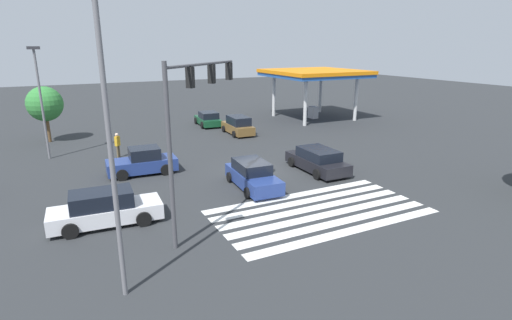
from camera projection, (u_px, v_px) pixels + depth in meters
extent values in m
plane|color=#2B2D30|center=(256.00, 172.00, 25.60)|extent=(139.34, 139.34, 0.00)
cube|color=silver|center=(352.00, 231.00, 17.58)|extent=(10.46, 0.60, 0.01)
cube|color=silver|center=(338.00, 222.00, 18.39)|extent=(10.46, 0.60, 0.01)
cube|color=silver|center=(326.00, 215.00, 19.20)|extent=(10.46, 0.60, 0.01)
cube|color=silver|center=(314.00, 208.00, 20.02)|extent=(10.46, 0.60, 0.01)
cube|color=silver|center=(304.00, 202.00, 20.83)|extent=(10.46, 0.60, 0.01)
cube|color=silver|center=(294.00, 196.00, 21.65)|extent=(10.46, 0.60, 0.01)
cylinder|color=#47474C|center=(170.00, 161.00, 15.09)|extent=(0.18, 0.18, 7.34)
cylinder|color=#47474C|center=(204.00, 64.00, 17.06)|extent=(4.62, 4.62, 0.12)
cube|color=black|center=(190.00, 77.00, 16.02)|extent=(0.40, 0.40, 0.84)
sphere|color=red|center=(192.00, 77.00, 16.17)|extent=(0.16, 0.16, 0.16)
cube|color=black|center=(212.00, 74.00, 17.92)|extent=(0.40, 0.40, 0.84)
sphere|color=gold|center=(213.00, 74.00, 18.07)|extent=(0.16, 0.16, 0.16)
cube|color=black|center=(229.00, 71.00, 19.83)|extent=(0.40, 0.40, 0.84)
sphere|color=green|center=(230.00, 71.00, 19.97)|extent=(0.16, 0.16, 0.16)
cube|color=black|center=(317.00, 163.00, 25.80)|extent=(2.02, 4.83, 0.69)
cube|color=black|center=(319.00, 154.00, 25.49)|extent=(1.80, 2.78, 0.62)
cylinder|color=black|center=(292.00, 162.00, 26.71)|extent=(0.23, 0.66, 0.65)
cylinder|color=black|center=(317.00, 158.00, 27.56)|extent=(0.23, 0.66, 0.65)
cylinder|color=black|center=(317.00, 174.00, 24.15)|extent=(0.23, 0.66, 0.65)
cylinder|color=black|center=(344.00, 170.00, 24.99)|extent=(0.23, 0.66, 0.65)
cube|color=#144728|center=(208.00, 121.00, 40.31)|extent=(2.12, 4.23, 0.62)
cube|color=black|center=(209.00, 115.00, 39.83)|extent=(1.78, 2.21, 0.63)
cylinder|color=black|center=(196.00, 121.00, 41.15)|extent=(0.27, 0.69, 0.67)
cylinder|color=black|center=(213.00, 120.00, 41.82)|extent=(0.27, 0.69, 0.67)
cylinder|color=black|center=(202.00, 125.00, 38.89)|extent=(0.27, 0.69, 0.67)
cylinder|color=black|center=(220.00, 124.00, 39.56)|extent=(0.27, 0.69, 0.67)
cube|color=navy|center=(253.00, 179.00, 22.74)|extent=(2.08, 4.74, 0.74)
cube|color=black|center=(251.00, 166.00, 22.76)|extent=(1.76, 2.54, 0.62)
cylinder|color=black|center=(278.00, 188.00, 21.88)|extent=(0.26, 0.62, 0.60)
cylinder|color=black|center=(248.00, 193.00, 21.20)|extent=(0.26, 0.62, 0.60)
cylinder|color=black|center=(258.00, 173.00, 24.42)|extent=(0.26, 0.62, 0.60)
cylinder|color=black|center=(230.00, 177.00, 23.74)|extent=(0.26, 0.62, 0.60)
cube|color=brown|center=(238.00, 128.00, 36.50)|extent=(1.81, 4.25, 0.74)
cube|color=black|center=(239.00, 121.00, 36.09)|extent=(1.59, 2.53, 0.76)
cylinder|color=black|center=(224.00, 129.00, 37.35)|extent=(0.24, 0.61, 0.60)
cylinder|color=black|center=(241.00, 127.00, 38.05)|extent=(0.24, 0.61, 0.60)
cylinder|color=black|center=(234.00, 134.00, 35.09)|extent=(0.24, 0.61, 0.60)
cylinder|color=black|center=(252.00, 133.00, 35.78)|extent=(0.24, 0.61, 0.60)
cube|color=navy|center=(142.00, 165.00, 25.22)|extent=(4.34, 2.02, 0.77)
cube|color=black|center=(144.00, 153.00, 25.09)|extent=(1.91, 1.72, 0.72)
cylinder|color=black|center=(122.00, 175.00, 23.95)|extent=(0.70, 0.25, 0.69)
cylinder|color=black|center=(119.00, 167.00, 25.58)|extent=(0.70, 0.25, 0.69)
cylinder|color=black|center=(166.00, 170.00, 24.98)|extent=(0.70, 0.25, 0.69)
cylinder|color=black|center=(160.00, 162.00, 26.60)|extent=(0.70, 0.25, 0.69)
cube|color=silver|center=(106.00, 213.00, 18.08)|extent=(4.97, 2.02, 0.70)
cube|color=black|center=(101.00, 199.00, 17.83)|extent=(2.75, 1.72, 0.71)
cylinder|color=black|center=(138.00, 205.00, 19.51)|extent=(0.70, 0.26, 0.68)
cylinder|color=black|center=(144.00, 219.00, 17.93)|extent=(0.70, 0.26, 0.68)
cylinder|color=black|center=(71.00, 215.00, 18.35)|extent=(0.70, 0.26, 0.68)
cylinder|color=black|center=(70.00, 231.00, 16.77)|extent=(0.70, 0.26, 0.68)
cube|color=#23519E|center=(315.00, 75.00, 43.20)|extent=(9.19, 9.19, 0.35)
cube|color=orange|center=(315.00, 72.00, 43.10)|extent=(9.37, 9.37, 0.36)
cube|color=#B2B2B7|center=(313.00, 112.00, 44.33)|extent=(0.70, 1.10, 1.30)
cylinder|color=silver|center=(305.00, 103.00, 39.73)|extent=(0.36, 0.36, 4.55)
cylinder|color=silver|center=(356.00, 99.00, 42.51)|extent=(0.36, 0.36, 4.55)
cylinder|color=silver|center=(274.00, 96.00, 45.24)|extent=(0.36, 0.36, 4.55)
cylinder|color=silver|center=(320.00, 93.00, 48.03)|extent=(0.36, 0.36, 4.55)
cylinder|color=brown|center=(119.00, 151.00, 28.95)|extent=(0.14, 0.14, 0.88)
cylinder|color=brown|center=(118.00, 152.00, 28.80)|extent=(0.14, 0.14, 0.88)
cube|color=gold|center=(117.00, 141.00, 28.66)|extent=(0.41, 0.41, 0.69)
sphere|color=beige|center=(117.00, 135.00, 28.53)|extent=(0.24, 0.24, 0.24)
cylinder|color=slate|center=(111.00, 157.00, 11.82)|extent=(0.16, 0.16, 9.37)
cylinder|color=slate|center=(42.00, 106.00, 27.68)|extent=(0.16, 0.16, 7.58)
cube|color=#333338|center=(33.00, 48.00, 26.60)|extent=(0.80, 0.36, 0.20)
cylinder|color=brown|center=(49.00, 130.00, 33.39)|extent=(0.26, 0.26, 1.99)
sphere|color=#337F38|center=(45.00, 104.00, 32.78)|extent=(2.86, 2.86, 2.86)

